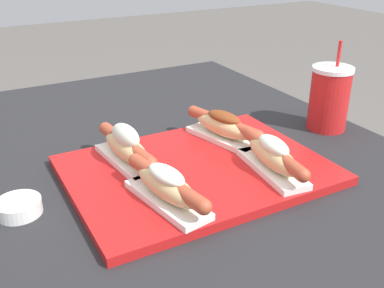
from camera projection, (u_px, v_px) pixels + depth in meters
The scene contains 8 objects.
patio_table at pixel (149, 283), 1.14m from camera, with size 1.07×1.19×0.74m.
serving_tray at pixel (197, 170), 0.89m from camera, with size 0.50×0.37×0.02m.
hot_dog_0 at pixel (167, 186), 0.76m from camera, with size 0.09×0.22×0.07m.
hot_dog_1 at pixel (273, 156), 0.86m from camera, with size 0.08×0.22×0.07m.
hot_dog_2 at pixel (126, 147), 0.89m from camera, with size 0.08×0.22×0.08m.
hot_dog_3 at pixel (224, 126), 0.99m from camera, with size 0.10×0.22×0.07m.
sauce_bowl at pixel (19, 206), 0.77m from camera, with size 0.08×0.08×0.03m.
drink_cup at pixel (329, 98), 1.08m from camera, with size 0.10×0.10×0.21m.
Camera 1 is at (-0.33, -0.83, 1.18)m, focal length 42.00 mm.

